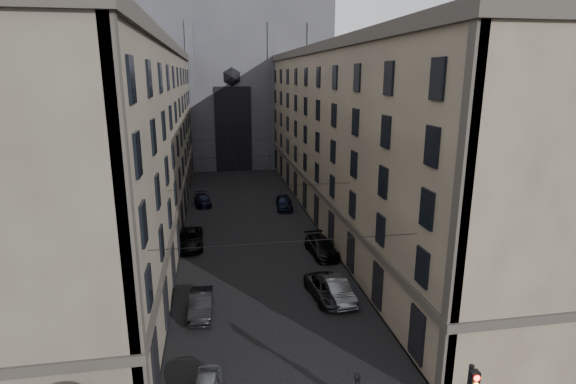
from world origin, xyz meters
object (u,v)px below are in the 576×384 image
gothic_tower (228,64)px  car_right_midnear (328,289)px  car_right_midfar (321,247)px  car_right_near (337,290)px  car_right_far (284,202)px  car_left_far (203,200)px  car_left_midnear (201,304)px  car_left_midfar (189,239)px

gothic_tower → car_right_midnear: bearing=-85.8°
car_right_midfar → car_right_midnear: bearing=-105.5°
car_right_near → car_right_far: car_right_far is taller
gothic_tower → car_left_far: size_ratio=12.94×
car_right_midnear → car_right_midfar: (1.49, 8.06, 0.04)m
gothic_tower → car_right_far: (4.71, -34.45, -17.00)m
gothic_tower → car_right_midfar: 52.51m
car_right_midnear → car_right_far: 22.96m
car_left_midnear → car_right_far: car_right_far is taller
car_left_far → car_right_near: (9.88, -26.56, 0.10)m
gothic_tower → car_left_midnear: 60.77m
car_left_midnear → car_right_far: size_ratio=0.93×
car_left_midnear → car_right_far: (9.59, 23.66, 0.08)m
car_left_midnear → car_left_far: size_ratio=0.97×
car_left_far → car_right_near: bearing=-76.8°
car_left_midfar → car_right_near: bearing=-49.4°
car_left_far → car_right_midfar: (10.79, -18.22, 0.10)m
car_right_near → car_right_midfar: car_right_midfar is taller
car_right_near → car_right_midnear: 0.65m
car_left_midfar → car_right_midnear: 15.94m
car_right_midnear → car_right_midfar: bearing=73.4°
gothic_tower → car_right_midnear: gothic_tower is taller
car_left_midfar → car_left_far: (1.10, 14.19, -0.13)m
car_left_far → car_right_near: 28.34m
car_right_midfar → car_right_far: 14.93m
car_left_far → car_right_near: size_ratio=0.99×
car_left_midnear → car_left_midfar: car_left_midfar is taller
car_left_midfar → car_right_midfar: 12.56m
gothic_tower → car_right_far: bearing=-82.2°
car_left_midfar → car_right_far: (10.91, 10.87, 0.02)m
car_right_far → car_right_near: bearing=-85.0°
car_right_near → car_left_midfar: bearing=126.8°
car_left_midfar → car_right_midfar: bearing=-19.7°
gothic_tower → car_left_midnear: gothic_tower is taller
car_right_midfar → car_right_far: size_ratio=1.10×
car_left_far → car_right_far: (9.80, -3.32, 0.15)m
car_left_far → car_right_midfar: 21.17m
gothic_tower → car_right_near: (4.78, -57.68, -17.05)m
car_left_midnear → car_right_midfar: (10.58, 8.77, 0.03)m
car_left_midnear → car_right_midfar: size_ratio=0.84×
car_left_midnear → car_right_near: 9.68m
car_left_midnear → car_left_midfar: size_ratio=0.77×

